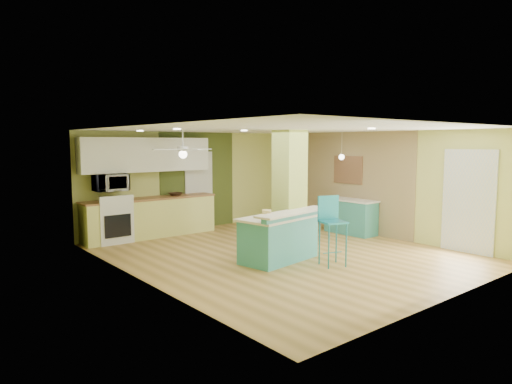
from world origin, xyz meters
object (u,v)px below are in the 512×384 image
Objects in this scene: side_counter at (351,216)px; fruit_bowl at (176,194)px; peninsula at (279,237)px; canister at (267,214)px; bar_stool at (331,219)px.

fruit_bowl is (-3.34, 2.72, 0.55)m from side_counter.
peninsula is 10.99× the size of canister.
bar_stool reaches higher than canister.
fruit_bowl reaches higher than side_counter.
peninsula is 1.42× the size of side_counter.
peninsula is 1.48× the size of bar_stool.
side_counter is at bearing 13.89° from canister.
bar_stool reaches higher than side_counter.
bar_stool is 0.96× the size of side_counter.
fruit_bowl is at bearing 84.36° from peninsula.
canister is (-0.35, -0.04, 0.48)m from peninsula.
peninsula is at bearing 142.02° from bar_stool.
bar_stool is at bearing -147.76° from side_counter.
side_counter is 4.16× the size of fruit_bowl.
canister is (-0.88, 0.78, 0.08)m from bar_stool.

